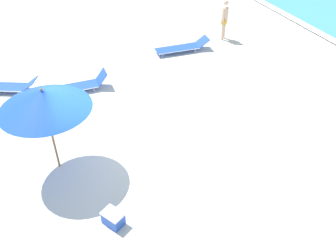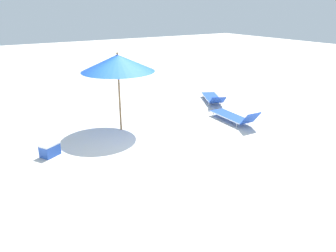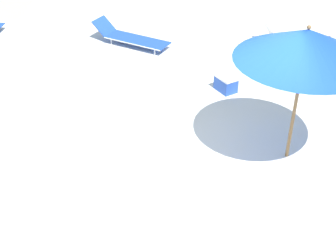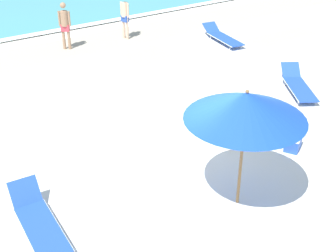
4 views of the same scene
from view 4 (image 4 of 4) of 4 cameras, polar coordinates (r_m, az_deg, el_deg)
The scene contains 8 objects.
ground_plane at distance 10.71m, azimuth 3.26°, elevation -5.94°, with size 60.00×60.00×0.16m.
beach_umbrella at distance 8.70m, azimuth 9.48°, elevation 2.37°, with size 2.31×2.31×2.54m.
sun_lounger_under_umbrella at distance 9.30m, azimuth -15.54°, elevation -11.08°, with size 0.72×2.07×0.61m.
sun_lounger_beside_umbrella at distance 14.88m, azimuth 15.58°, elevation 4.84°, with size 1.65×2.19×0.56m.
sun_lounger_mid_beach_solo at distance 18.84m, azimuth 6.68°, elevation 10.77°, with size 0.94×2.38×0.48m.
beachgoer_wading_adult at distance 18.07m, azimuth -12.48°, elevation 12.15°, with size 0.37×0.33×1.76m.
beachgoer_strolling_adult at distance 18.92m, azimuth -5.29°, elevation 13.45°, with size 0.27×0.44×1.76m.
cooler_box at distance 11.76m, azimuth 15.00°, elevation -1.96°, with size 0.61×0.55×0.37m.
Camera 4 is at (-5.41, -6.90, 6.06)m, focal length 50.00 mm.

